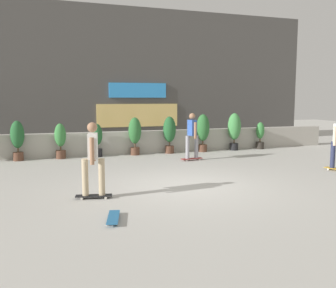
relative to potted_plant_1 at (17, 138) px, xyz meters
name	(u,v)px	position (x,y,z in m)	size (l,w,h in m)	color
ground_plane	(187,186)	(4.29, -5.55, -0.82)	(48.00, 48.00, 0.00)	#B2AFA8
planter_wall	(133,142)	(4.29, 0.45, -0.37)	(18.00, 0.40, 0.90)	#B2ADA3
building_backdrop	(114,77)	(4.29, 4.45, 2.42)	(20.00, 2.08, 6.50)	#4C4947
potted_plant_1	(17,138)	(0.00, 0.00, 0.00)	(0.48, 0.48, 1.43)	brown
potted_plant_2	(60,139)	(1.47, 0.00, -0.10)	(0.42, 0.42, 1.30)	brown
potted_plant_3	(97,139)	(2.81, 0.00, -0.14)	(0.39, 0.39, 1.26)	black
potted_plant_4	(135,133)	(4.28, 0.00, 0.03)	(0.50, 0.50, 1.48)	brown
potted_plant_5	(170,132)	(5.71, 0.00, 0.04)	(0.51, 0.51, 1.49)	brown
potted_plant_6	(203,130)	(7.18, 0.00, 0.09)	(0.54, 0.54, 1.56)	brown
potted_plant_7	(234,128)	(8.64, 0.00, 0.11)	(0.56, 0.56, 1.59)	black
potted_plant_8	(260,135)	(9.93, 0.00, -0.21)	(0.36, 0.36, 1.18)	#2D2823
skater_far_left	(93,157)	(1.89, -6.02, 0.12)	(0.82, 0.55, 1.70)	black
skater_foreground	(192,134)	(5.90, -1.93, 0.12)	(0.82, 0.56, 1.70)	maroon
skateboard_near_camera	(113,217)	(2.03, -7.66, -0.76)	(0.39, 0.82, 0.08)	#266699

